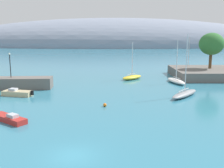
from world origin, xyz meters
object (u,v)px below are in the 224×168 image
at_px(tree_clump_shore, 210,44).
at_px(mooring_buoy_orange, 104,105).
at_px(sailboat_white_near_shore, 175,81).
at_px(sailboat_black_outer_mooring, 186,72).
at_px(harbor_lamp_post, 9,63).
at_px(sailboat_grey_mid_mooring, 183,93).
at_px(motorboat_red_foreground, 8,118).
at_px(motorboat_sand_alongside_breakwater, 16,93).
at_px(sailboat_yellow_end_of_line, 131,77).

height_order(tree_clump_shore, mooring_buoy_orange, tree_clump_shore).
bearing_deg(sailboat_white_near_shore, sailboat_black_outer_mooring, -39.23).
xyz_separation_m(sailboat_white_near_shore, harbor_lamp_post, (-32.76, -5.71, 4.47)).
relative_size(sailboat_grey_mid_mooring, motorboat_red_foreground, 1.95).
bearing_deg(sailboat_grey_mid_mooring, motorboat_sand_alongside_breakwater, 128.80).
distance_m(tree_clump_shore, sailboat_white_near_shore, 14.85).
relative_size(sailboat_white_near_shore, sailboat_black_outer_mooring, 0.97).
relative_size(sailboat_yellow_end_of_line, harbor_lamp_post, 1.80).
height_order(motorboat_sand_alongside_breakwater, mooring_buoy_orange, motorboat_sand_alongside_breakwater).
bearing_deg(sailboat_grey_mid_mooring, motorboat_red_foreground, 157.27).
distance_m(sailboat_white_near_shore, mooring_buoy_orange, 23.48).
xyz_separation_m(tree_clump_shore, sailboat_yellow_end_of_line, (-18.98, -3.59, -7.29)).
bearing_deg(tree_clump_shore, motorboat_sand_alongside_breakwater, -153.55).
height_order(motorboat_red_foreground, mooring_buoy_orange, motorboat_red_foreground).
height_order(sailboat_grey_mid_mooring, motorboat_red_foreground, sailboat_grey_mid_mooring).
bearing_deg(sailboat_black_outer_mooring, sailboat_grey_mid_mooring, -38.04).
bearing_deg(motorboat_red_foreground, mooring_buoy_orange, 65.46).
bearing_deg(sailboat_black_outer_mooring, sailboat_yellow_end_of_line, -85.67).
relative_size(sailboat_grey_mid_mooring, mooring_buoy_orange, 19.87).
distance_m(motorboat_red_foreground, motorboat_sand_alongside_breakwater, 13.80).
height_order(tree_clump_shore, sailboat_yellow_end_of_line, tree_clump_shore).
height_order(sailboat_white_near_shore, motorboat_red_foreground, sailboat_white_near_shore).
relative_size(sailboat_yellow_end_of_line, motorboat_red_foreground, 1.59).
xyz_separation_m(sailboat_yellow_end_of_line, motorboat_red_foreground, (-17.10, -29.47, -0.16)).
distance_m(sailboat_white_near_shore, sailboat_yellow_end_of_line, 10.10).
distance_m(sailboat_yellow_end_of_line, motorboat_sand_alongside_breakwater, 26.24).
relative_size(sailboat_yellow_end_of_line, motorboat_sand_alongside_breakwater, 1.51).
xyz_separation_m(tree_clump_shore, motorboat_sand_alongside_breakwater, (-39.66, -19.73, -7.36)).
relative_size(sailboat_white_near_shore, sailboat_yellow_end_of_line, 1.07).
height_order(sailboat_grey_mid_mooring, motorboat_sand_alongside_breakwater, sailboat_grey_mid_mooring).
xyz_separation_m(motorboat_sand_alongside_breakwater, harbor_lamp_post, (-3.09, 5.82, 4.52)).
bearing_deg(sailboat_black_outer_mooring, tree_clump_shore, 29.12).
bearing_deg(mooring_buoy_orange, sailboat_white_near_shore, 51.51).
xyz_separation_m(tree_clump_shore, sailboat_white_near_shore, (-9.99, -8.21, -7.31)).
bearing_deg(sailboat_yellow_end_of_line, mooring_buoy_orange, -148.86).
bearing_deg(motorboat_red_foreground, motorboat_sand_alongside_breakwater, 141.05).
bearing_deg(mooring_buoy_orange, tree_clump_shore, 47.21).
bearing_deg(mooring_buoy_orange, sailboat_black_outer_mooring, 55.98).
xyz_separation_m(sailboat_black_outer_mooring, sailboat_yellow_end_of_line, (-14.69, -7.11, -0.06)).
bearing_deg(sailboat_yellow_end_of_line, sailboat_white_near_shore, -72.30).
xyz_separation_m(sailboat_grey_mid_mooring, sailboat_black_outer_mooring, (7.09, 23.85, 0.08)).
bearing_deg(harbor_lamp_post, sailboat_grey_mid_mooring, -11.55).
height_order(sailboat_white_near_shore, motorboat_sand_alongside_breakwater, sailboat_white_near_shore).
xyz_separation_m(sailboat_white_near_shore, sailboat_grey_mid_mooring, (-1.38, -12.12, 0.01)).
distance_m(sailboat_white_near_shore, sailboat_grey_mid_mooring, 12.20).
bearing_deg(motorboat_red_foreground, harbor_lamp_post, 145.23).
bearing_deg(sailboat_black_outer_mooring, motorboat_red_foreground, -62.49).
xyz_separation_m(sailboat_black_outer_mooring, motorboat_red_foreground, (-31.80, -36.58, -0.22)).
relative_size(sailboat_black_outer_mooring, motorboat_sand_alongside_breakwater, 1.67).
xyz_separation_m(sailboat_black_outer_mooring, motorboat_sand_alongside_breakwater, (-35.38, -23.25, -0.13)).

